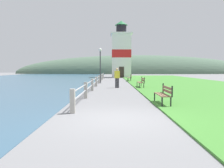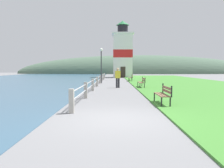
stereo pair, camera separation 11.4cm
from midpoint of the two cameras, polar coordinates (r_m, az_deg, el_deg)
name	(u,v)px [view 1 (the left image)]	position (r m, az deg, el deg)	size (l,w,h in m)	color
ground_plane	(118,119)	(7.29, 1.17, -9.22)	(160.00, 160.00, 0.00)	slate
grass_verge	(183,83)	(25.73, 18.02, 0.21)	(12.00, 52.04, 0.06)	#428433
seawall_railing	(98,80)	(22.42, -3.74, 1.15)	(0.18, 28.67, 0.92)	#A8A399
park_bench_near	(165,93)	(10.36, 13.32, -2.35)	(0.48, 1.68, 0.94)	brown
park_bench_midway	(142,82)	(19.12, 7.68, 0.63)	(0.48, 1.79, 0.94)	brown
park_bench_far	(131,77)	(28.76, 4.79, 1.80)	(0.72, 1.95, 0.94)	brown
lighthouse	(122,53)	(41.64, 2.53, 8.13)	(4.03, 4.03, 10.58)	white
person_strolling	(118,77)	(18.84, 1.34, 1.82)	(0.47, 0.37, 1.72)	#28282D
lamp_post	(101,59)	(24.81, -3.04, 6.53)	(0.36, 0.36, 3.96)	#333338
distant_hillside	(138,74)	(72.27, 6.65, 2.73)	(80.00, 16.00, 12.00)	#4C6651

